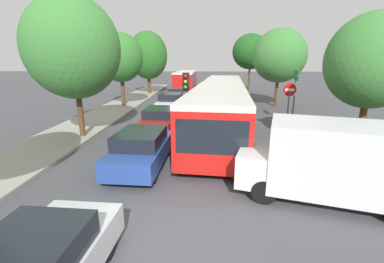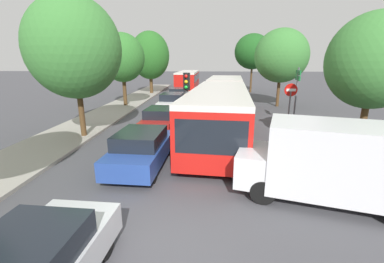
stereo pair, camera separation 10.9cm
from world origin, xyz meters
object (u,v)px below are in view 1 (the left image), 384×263
Objects in this scene: city_bus_rear at (186,79)px; no_entry_sign at (289,101)px; traffic_light at (186,90)px; tree_left_far at (121,58)px; articulated_bus at (221,100)px; direction_sign_post at (296,85)px; queued_car_blue at (142,149)px; tree_left_distant at (148,56)px; queued_car_white at (171,102)px; white_van at (335,160)px; queued_car_tan at (177,95)px; tree_left_mid at (74,51)px; tree_right_near at (373,64)px; tree_right_far at (251,52)px; tree_right_mid at (279,57)px; queued_car_red at (160,120)px.

no_entry_sign is at bearing -162.09° from city_bus_rear.
traffic_light is 0.54× the size of tree_left_far.
articulated_bus is 4.72m from direction_sign_post.
tree_left_distant is at bearing 13.83° from queued_car_blue.
city_bus_rear is 2.71× the size of queued_car_white.
tree_left_distant reaches higher than white_van.
queued_car_tan is (-0.31, 16.87, -0.05)m from queued_car_blue.
tree_left_mid is 13.21m from tree_right_near.
tree_right_far is (8.34, 25.21, 4.40)m from queued_car_blue.
tree_right_mid reaches higher than queued_car_white.
queued_car_red is 0.61× the size of tree_right_mid.
tree_left_distant is 12.92m from tree_right_far.
direction_sign_post is (2.00, 9.50, 1.31)m from white_van.
tree_left_far is at bearing -125.47° from no_entry_sign.
tree_left_far is 18.26m from tree_right_near.
queued_car_white reaches higher than queued_car_tan.
queued_car_blue is at bearing -70.43° from tree_left_far.
tree_left_mid is (-11.07, -1.28, 2.59)m from no_entry_sign.
queued_car_blue is at bearing -3.36° from white_van.
queued_car_blue is at bearing -178.24° from city_bus_rear.
traffic_light reaches higher than queued_car_red.
queued_car_blue is 6.53m from white_van.
tree_right_near is at bearing -41.13° from tree_left_far.
queued_car_white is 5.43m from queued_car_tan.
tree_left_mid is 1.11× the size of tree_left_far.
articulated_bus is 9.24m from tree_right_mid.
queued_car_blue is 0.57× the size of tree_left_distant.
tree_right_near reaches higher than queued_car_tan.
articulated_bus is at bearing -35.93° from tree_left_far.
queued_car_white is 0.58× the size of tree_left_distant.
tree_right_mid is (7.48, 10.13, 1.80)m from traffic_light.
tree_left_mid is (-12.16, -3.57, 1.92)m from direction_sign_post.
tree_right_mid is at bearing 151.77° from traffic_light.
tree_left_mid is at bearing 169.97° from tree_right_near.
queued_car_red is 10.10m from tree_left_far.
tree_right_far is at bearing -81.94° from direction_sign_post.
tree_right_mid is (1.87, 9.38, 2.42)m from no_entry_sign.
queued_car_red is 22.16m from tree_right_far.
no_entry_sign is at bearing -145.08° from queued_car_tan.
queued_car_white is 0.61× the size of tree_left_mid.
white_van is 27.77m from tree_right_far.
city_bus_rear is 3.47× the size of traffic_light.
queued_car_white is 1.28× the size of traffic_light.
queued_car_blue is 0.58× the size of tree_right_far.
tree_right_far reaches higher than queued_car_white.
articulated_bus reaches higher than city_bus_rear.
traffic_light is (1.57, -0.95, 1.79)m from queued_car_red.
articulated_bus is at bearing -58.56° from white_van.
tree_left_far is at bearing -176.03° from tree_right_mid.
articulated_bus is 4.13× the size of queued_car_white.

